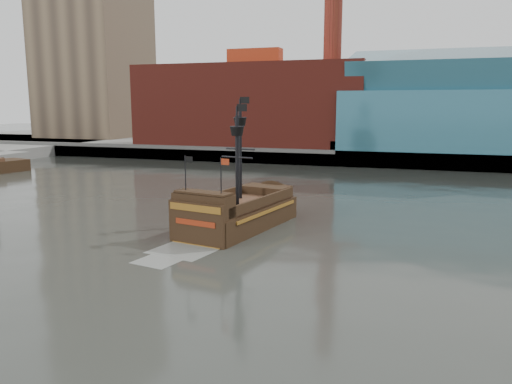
% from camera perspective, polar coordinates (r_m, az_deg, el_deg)
% --- Properties ---
extents(ground, '(400.00, 400.00, 0.00)m').
position_cam_1_polar(ground, '(22.03, -6.07, -16.57)').
color(ground, '#2C2E28').
rests_on(ground, ground).
extents(promenade_far, '(220.00, 60.00, 2.00)m').
position_cam_1_polar(promenade_far, '(110.54, 14.19, 5.05)').
color(promenade_far, slate).
rests_on(promenade_far, ground).
extents(seawall, '(220.00, 1.00, 2.60)m').
position_cam_1_polar(seawall, '(81.25, 12.55, 3.67)').
color(seawall, '#4C4C49').
rests_on(seawall, ground).
extents(skyline, '(149.00, 45.00, 62.00)m').
position_cam_1_polar(skyline, '(103.54, 17.44, 17.67)').
color(skyline, brown).
rests_on(skyline, promenade_far).
extents(pirate_ship, '(7.15, 15.56, 11.22)m').
position_cam_1_polar(pirate_ship, '(40.12, -2.09, -2.74)').
color(pirate_ship, black).
rests_on(pirate_ship, ground).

